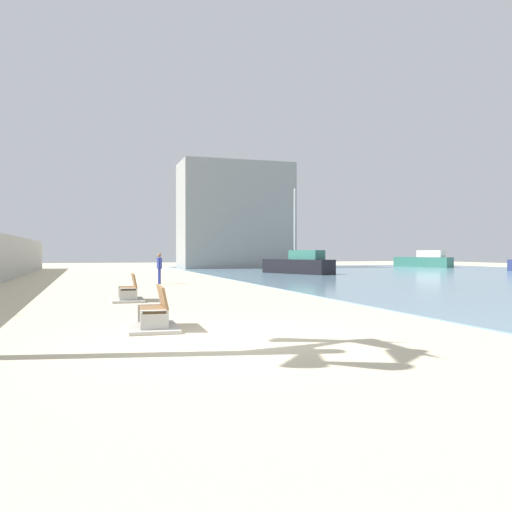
# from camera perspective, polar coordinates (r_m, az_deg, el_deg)

# --- Properties ---
(ground_plane) EXTENTS (120.00, 120.00, 0.00)m
(ground_plane) POSITION_cam_1_polar(r_m,az_deg,el_deg) (28.38, -12.41, -3.11)
(ground_plane) COLOR beige
(bench_near) EXTENTS (1.19, 2.15, 0.98)m
(bench_near) POSITION_cam_1_polar(r_m,az_deg,el_deg) (12.50, -10.90, -6.55)
(bench_near) COLOR #ADAAA3
(bench_near) RESTS_ON ground
(bench_far) EXTENTS (1.16, 2.13, 0.98)m
(bench_far) POSITION_cam_1_polar(r_m,az_deg,el_deg) (19.72, -13.47, -3.99)
(bench_far) COLOR #ADAAA3
(bench_far) RESTS_ON ground
(person_walking) EXTENTS (0.25, 0.52, 1.70)m
(person_walking) POSITION_cam_1_polar(r_m,az_deg,el_deg) (29.59, -10.28, -1.04)
(person_walking) COLOR navy
(person_walking) RESTS_ON ground
(boat_nearest) EXTENTS (4.07, 6.62, 6.73)m
(boat_nearest) POSITION_cam_1_polar(r_m,az_deg,el_deg) (42.02, 4.61, -0.90)
(boat_nearest) COLOR black
(boat_nearest) RESTS_ON water_bay
(boat_far_right) EXTENTS (3.94, 6.83, 1.88)m
(boat_far_right) POSITION_cam_1_polar(r_m,az_deg,el_deg) (62.97, 17.49, -0.48)
(boat_far_right) COLOR #337060
(boat_far_right) RESTS_ON water_bay
(harbor_building) EXTENTS (12.00, 6.00, 11.37)m
(harbor_building) POSITION_cam_1_polar(r_m,az_deg,el_deg) (58.40, -2.23, 4.30)
(harbor_building) COLOR gray
(harbor_building) RESTS_ON ground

